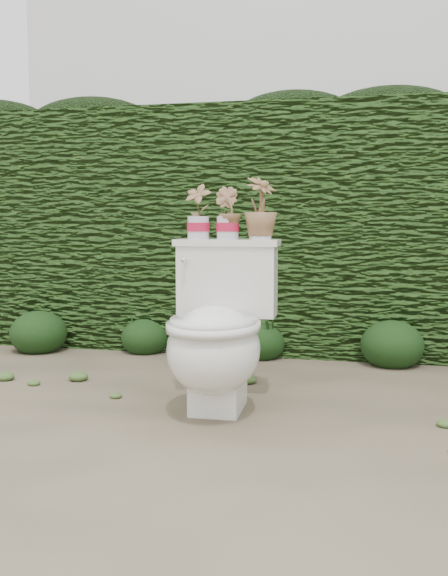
% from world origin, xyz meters
% --- Properties ---
extents(ground, '(60.00, 60.00, 0.00)m').
position_xyz_m(ground, '(0.00, 0.00, 0.00)').
color(ground, '#7F7157').
rests_on(ground, ground).
extents(hedge, '(8.00, 1.00, 1.60)m').
position_xyz_m(hedge, '(0.00, 1.60, 0.80)').
color(hedge, '#335A1E').
rests_on(hedge, ground).
extents(house_wall, '(8.00, 3.50, 4.00)m').
position_xyz_m(house_wall, '(0.60, 6.00, 2.00)').
color(house_wall, silver).
rests_on(house_wall, ground).
extents(toilet, '(0.51, 0.69, 0.78)m').
position_xyz_m(toilet, '(-0.09, -0.08, 0.36)').
color(toilet, silver).
rests_on(toilet, ground).
extents(potted_plant_left, '(0.15, 0.12, 0.25)m').
position_xyz_m(potted_plant_left, '(-0.24, 0.15, 0.90)').
color(potted_plant_left, '#397A26').
rests_on(potted_plant_left, toilet).
extents(potted_plant_center, '(0.16, 0.15, 0.24)m').
position_xyz_m(potted_plant_center, '(-0.09, 0.16, 0.90)').
color(potted_plant_center, '#397A26').
rests_on(potted_plant_center, toilet).
extents(potted_plant_right, '(0.22, 0.22, 0.28)m').
position_xyz_m(potted_plant_right, '(0.06, 0.16, 0.92)').
color(potted_plant_right, '#397A26').
rests_on(potted_plant_right, toilet).
extents(liriope_clump_1, '(0.37, 0.37, 0.30)m').
position_xyz_m(liriope_clump_1, '(-1.56, 0.98, 0.15)').
color(liriope_clump_1, '#1D3C15').
rests_on(liriope_clump_1, ground).
extents(liriope_clump_2, '(0.31, 0.31, 0.25)m').
position_xyz_m(liriope_clump_2, '(-0.86, 1.11, 0.13)').
color(liriope_clump_2, '#1D3C15').
rests_on(liriope_clump_2, ground).
extents(liriope_clump_3, '(0.31, 0.31, 0.25)m').
position_xyz_m(liriope_clump_3, '(-0.08, 1.10, 0.12)').
color(liriope_clump_3, '#1D3C15').
rests_on(liriope_clump_3, ground).
extents(liriope_clump_4, '(0.38, 0.38, 0.30)m').
position_xyz_m(liriope_clump_4, '(0.72, 1.06, 0.15)').
color(liriope_clump_4, '#1D3C15').
rests_on(liriope_clump_4, ground).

